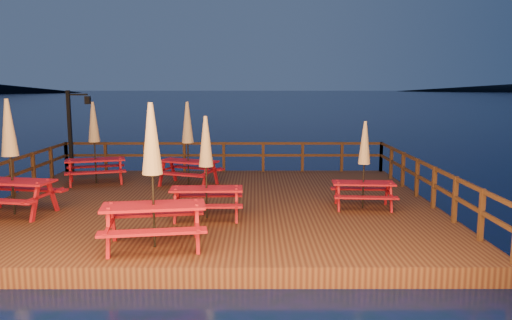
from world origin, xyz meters
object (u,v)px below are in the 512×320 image
object	(u,v)px
lamp_post	(74,124)
picnic_table_0	(206,166)
picnic_table_2	(153,173)
picnic_table_1	(94,141)

from	to	relation	value
lamp_post	picnic_table_0	bearing A→B (deg)	-49.18
picnic_table_2	lamp_post	bearing A→B (deg)	109.51
picnic_table_0	picnic_table_1	bearing A→B (deg)	131.40
lamp_post	picnic_table_1	world-z (taller)	lamp_post
lamp_post	picnic_table_0	distance (m)	8.25
picnic_table_1	picnic_table_2	world-z (taller)	picnic_table_2
picnic_table_0	picnic_table_2	world-z (taller)	picnic_table_2
picnic_table_1	picnic_table_2	distance (m)	7.23
lamp_post	picnic_table_2	distance (m)	9.56
picnic_table_1	picnic_table_0	bearing A→B (deg)	-64.11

